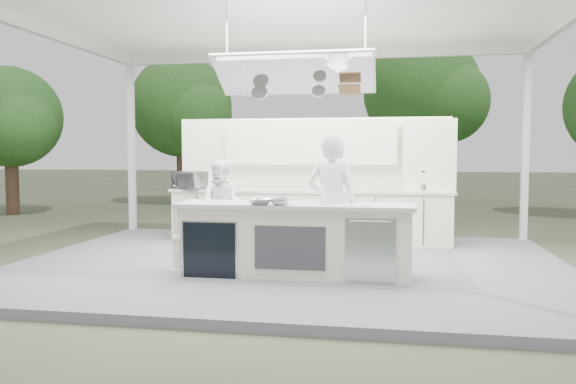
% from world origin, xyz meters
% --- Properties ---
extents(ground, '(90.00, 90.00, 0.00)m').
position_xyz_m(ground, '(0.00, 0.00, 0.00)').
color(ground, '#464E36').
rests_on(ground, ground).
extents(stage_deck, '(8.00, 6.00, 0.12)m').
position_xyz_m(stage_deck, '(0.00, 0.00, 0.06)').
color(stage_deck, slate).
rests_on(stage_deck, ground).
extents(tent, '(8.20, 6.20, 3.86)m').
position_xyz_m(tent, '(0.00, -0.01, 3.71)').
color(tent, white).
rests_on(tent, ground).
extents(demo_island, '(3.10, 0.79, 0.95)m').
position_xyz_m(demo_island, '(0.18, -0.91, 0.60)').
color(demo_island, white).
rests_on(demo_island, stage_deck).
extents(back_counter, '(5.08, 0.72, 0.95)m').
position_xyz_m(back_counter, '(0.00, 1.90, 0.60)').
color(back_counter, white).
rests_on(back_counter, stage_deck).
extents(back_wall_unit, '(5.05, 0.48, 2.25)m').
position_xyz_m(back_wall_unit, '(0.44, 2.11, 1.57)').
color(back_wall_unit, white).
rests_on(back_wall_unit, stage_deck).
extents(tree_cluster, '(19.55, 9.40, 5.85)m').
position_xyz_m(tree_cluster, '(-0.16, 9.77, 3.29)').
color(tree_cluster, brown).
rests_on(tree_cluster, ground).
extents(head_chef, '(0.71, 0.51, 1.85)m').
position_xyz_m(head_chef, '(0.67, -0.70, 1.05)').
color(head_chef, white).
rests_on(head_chef, stage_deck).
extents(sous_chef, '(0.74, 0.58, 1.50)m').
position_xyz_m(sous_chef, '(-1.30, 0.79, 0.87)').
color(sous_chef, white).
rests_on(sous_chef, stage_deck).
extents(toaster_oven, '(0.69, 0.58, 0.32)m').
position_xyz_m(toaster_oven, '(-2.20, 1.70, 1.23)').
color(toaster_oven, '#B3B6BA').
rests_on(toaster_oven, back_counter).
extents(bowl_large, '(0.36, 0.36, 0.08)m').
position_xyz_m(bowl_large, '(-0.20, -1.15, 1.11)').
color(bowl_large, silver).
rests_on(bowl_large, demo_island).
extents(bowl_small, '(0.29, 0.29, 0.08)m').
position_xyz_m(bowl_small, '(0.06, -1.15, 1.11)').
color(bowl_small, silver).
rests_on(bowl_small, demo_island).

